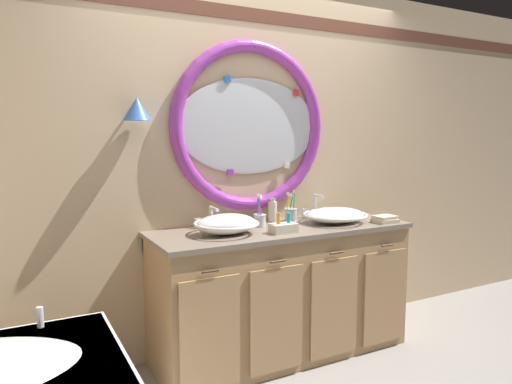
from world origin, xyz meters
The scene contains 12 objects.
ground_plane centered at (0.00, 0.00, 0.00)m, with size 14.00×14.00×0.00m, color gray.
back_wall_assembly centered at (-0.01, 0.58, 1.33)m, with size 6.40×0.26×2.60m.
vanity_counter centered at (0.04, 0.25, 0.45)m, with size 1.78×0.64×0.89m.
sink_basin_left centered at (-0.39, 0.22, 0.95)m, with size 0.41×0.41×0.13m.
sink_basin_right centered at (0.46, 0.22, 0.94)m, with size 0.46×0.46×0.10m.
faucet_set_left centered at (-0.39, 0.47, 0.95)m, with size 0.23×0.14×0.15m.
faucet_set_right centered at (0.46, 0.47, 0.96)m, with size 0.24×0.13×0.18m.
toothbrush_holder_left centered at (-0.09, 0.34, 0.94)m, with size 0.09×0.09×0.22m.
toothbrush_holder_right centered at (0.21, 0.41, 0.94)m, with size 0.09×0.09×0.22m.
soap_dispenser centered at (0.08, 0.47, 0.96)m, with size 0.07×0.07×0.17m.
folded_hand_towel centered at (0.77, 0.05, 0.91)m, with size 0.16×0.13×0.05m.
toiletry_basket centered at (-0.05, 0.09, 0.92)m, with size 0.17×0.10×0.13m.
Camera 1 is at (-1.59, -2.42, 1.51)m, focal length 33.10 mm.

